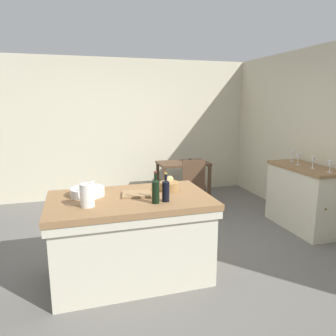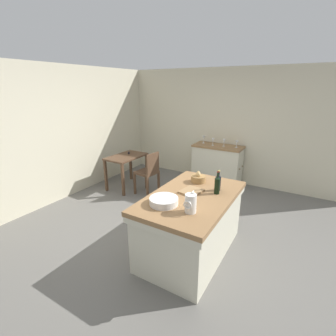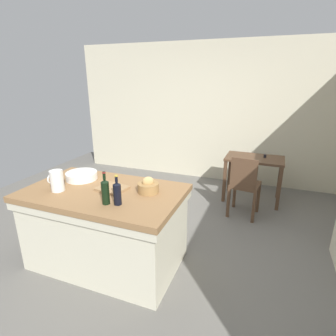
% 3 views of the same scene
% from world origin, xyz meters
% --- Properties ---
extents(ground_plane, '(6.76, 6.76, 0.00)m').
position_xyz_m(ground_plane, '(0.00, 0.00, 0.00)').
color(ground_plane, '#66635E').
extents(wall_back, '(5.32, 0.12, 2.60)m').
position_xyz_m(wall_back, '(0.00, 2.60, 1.30)').
color(wall_back, beige).
rests_on(wall_back, ground).
extents(wall_right, '(0.12, 5.20, 2.60)m').
position_xyz_m(wall_right, '(2.60, 0.00, 1.30)').
color(wall_right, beige).
rests_on(wall_right, ground).
extents(island_table, '(1.62, 0.98, 0.86)m').
position_xyz_m(island_table, '(-0.34, -0.45, 0.46)').
color(island_table, olive).
rests_on(island_table, ground).
extents(side_cabinet, '(0.52, 1.13, 0.92)m').
position_xyz_m(side_cabinet, '(2.26, 0.13, 0.46)').
color(side_cabinet, olive).
rests_on(side_cabinet, ground).
extents(writing_desk, '(0.91, 0.58, 0.79)m').
position_xyz_m(writing_desk, '(1.01, 1.79, 0.62)').
color(writing_desk, '#513826').
rests_on(writing_desk, ground).
extents(wooden_chair, '(0.44, 0.44, 0.92)m').
position_xyz_m(wooden_chair, '(0.93, 1.14, 0.51)').
color(wooden_chair, '#513826').
rests_on(wooden_chair, ground).
extents(pitcher, '(0.17, 0.13, 0.26)m').
position_xyz_m(pitcher, '(-0.76, -0.63, 0.97)').
color(pitcher, silver).
rests_on(pitcher, island_table).
extents(wash_bowl, '(0.35, 0.35, 0.08)m').
position_xyz_m(wash_bowl, '(-0.74, -0.27, 0.90)').
color(wash_bowl, silver).
rests_on(wash_bowl, island_table).
extents(bread_basket, '(0.21, 0.21, 0.17)m').
position_xyz_m(bread_basket, '(0.12, -0.33, 0.92)').
color(bread_basket, olive).
rests_on(bread_basket, island_table).
extents(cutting_board, '(0.32, 0.29, 0.02)m').
position_xyz_m(cutting_board, '(-0.26, -0.40, 0.87)').
color(cutting_board, '#99754C').
rests_on(cutting_board, island_table).
extents(wine_bottle_dark, '(0.07, 0.07, 0.28)m').
position_xyz_m(wine_bottle_dark, '(-0.03, -0.68, 0.98)').
color(wine_bottle_dark, black).
rests_on(wine_bottle_dark, island_table).
extents(wine_bottle_amber, '(0.07, 0.07, 0.31)m').
position_xyz_m(wine_bottle_amber, '(-0.13, -0.71, 0.99)').
color(wine_bottle_amber, black).
rests_on(wine_bottle_amber, island_table).
extents(wine_glass_far_left, '(0.07, 0.07, 0.15)m').
position_xyz_m(wine_glass_far_left, '(2.28, -0.28, 1.02)').
color(wine_glass_far_left, white).
rests_on(wine_glass_far_left, side_cabinet).
extents(wine_glass_left, '(0.07, 0.07, 0.16)m').
position_xyz_m(wine_glass_left, '(2.26, -0.00, 1.03)').
color(wine_glass_left, white).
rests_on(wine_glass_left, side_cabinet).
extents(wine_glass_middle, '(0.07, 0.07, 0.16)m').
position_xyz_m(wine_glass_middle, '(2.21, 0.25, 1.03)').
color(wine_glass_middle, white).
rests_on(wine_glass_middle, side_cabinet).
extents(wine_glass_right, '(0.07, 0.07, 0.17)m').
position_xyz_m(wine_glass_right, '(2.32, 0.51, 1.03)').
color(wine_glass_right, white).
rests_on(wine_glass_right, side_cabinet).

